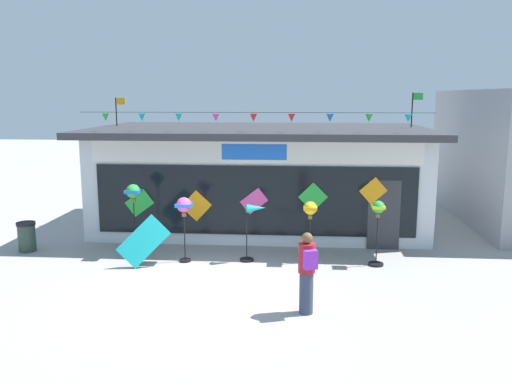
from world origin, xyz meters
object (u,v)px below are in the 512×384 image
(wind_spinner_center_right, at_px, (310,216))
(display_kite_on_ground, at_px, (143,241))
(kite_shop_building, at_px, (261,176))
(wind_spinner_center_left, at_px, (253,221))
(wind_spinner_right, at_px, (378,218))
(wind_spinner_far_left, at_px, (133,199))
(person_near_camera, at_px, (307,271))
(trash_bin, at_px, (27,236))
(wind_spinner_left, at_px, (184,209))

(wind_spinner_center_right, relative_size, display_kite_on_ground, 1.30)
(kite_shop_building, height_order, wind_spinner_center_right, kite_shop_building)
(wind_spinner_center_left, bearing_deg, wind_spinner_right, -1.94)
(wind_spinner_center_right, bearing_deg, wind_spinner_right, -2.99)
(wind_spinner_far_left, distance_m, wind_spinner_right, 6.47)
(kite_shop_building, distance_m, wind_spinner_right, 5.28)
(wind_spinner_center_right, relative_size, wind_spinner_right, 0.96)
(kite_shop_building, relative_size, wind_spinner_right, 6.25)
(wind_spinner_right, distance_m, person_near_camera, 3.75)
(trash_bin, bearing_deg, kite_shop_building, 29.35)
(person_near_camera, distance_m, display_kite_on_ground, 4.88)
(wind_spinner_center_left, bearing_deg, kite_shop_building, 91.31)
(wind_spinner_center_left, bearing_deg, wind_spinner_far_left, 177.49)
(kite_shop_building, bearing_deg, wind_spinner_center_right, -68.58)
(kite_shop_building, distance_m, display_kite_on_ground, 5.51)
(kite_shop_building, relative_size, person_near_camera, 6.35)
(wind_spinner_far_left, bearing_deg, wind_spinner_center_left, -2.51)
(wind_spinner_center_left, distance_m, wind_spinner_right, 3.21)
(wind_spinner_center_right, xyz_separation_m, trash_bin, (-7.95, 0.43, -0.83))
(wind_spinner_left, distance_m, wind_spinner_center_right, 3.30)
(wind_spinner_center_left, height_order, trash_bin, wind_spinner_center_left)
(wind_spinner_center_right, distance_m, person_near_camera, 3.36)
(wind_spinner_center_right, height_order, person_near_camera, person_near_camera)
(trash_bin, height_order, display_kite_on_ground, display_kite_on_ground)
(wind_spinner_center_right, bearing_deg, wind_spinner_center_left, 179.29)
(wind_spinner_center_right, height_order, wind_spinner_right, wind_spinner_right)
(wind_spinner_right, distance_m, display_kite_on_ground, 6.02)
(person_near_camera, xyz_separation_m, display_kite_on_ground, (-4.11, 2.63, -0.21))
(wind_spinner_far_left, relative_size, display_kite_on_ground, 1.58)
(wind_spinner_center_left, relative_size, display_kite_on_ground, 1.22)
(wind_spinner_far_left, distance_m, display_kite_on_ground, 1.37)
(wind_spinner_center_right, distance_m, wind_spinner_right, 1.72)
(kite_shop_building, xyz_separation_m, display_kite_on_ground, (-2.66, -4.72, -1.01))
(wind_spinner_center_left, bearing_deg, wind_spinner_center_right, -0.71)
(kite_shop_building, relative_size, wind_spinner_center_right, 6.49)
(wind_spinner_left, bearing_deg, display_kite_on_ground, -150.28)
(wind_spinner_center_left, distance_m, trash_bin, 6.51)
(wind_spinner_center_left, relative_size, wind_spinner_right, 0.91)
(wind_spinner_left, bearing_deg, wind_spinner_right, 0.86)
(kite_shop_building, distance_m, person_near_camera, 7.54)
(wind_spinner_far_left, bearing_deg, kite_shop_building, 50.67)
(kite_shop_building, relative_size, wind_spinner_far_left, 5.32)
(kite_shop_building, xyz_separation_m, trash_bin, (-6.37, -3.58, -1.27))
(wind_spinner_far_left, xyz_separation_m, wind_spinner_right, (6.45, -0.25, -0.36))
(wind_spinner_left, height_order, wind_spinner_center_right, wind_spinner_left)
(wind_spinner_far_left, xyz_separation_m, trash_bin, (-3.22, 0.27, -1.19))
(person_near_camera, bearing_deg, trash_bin, -45.61)
(wind_spinner_left, xyz_separation_m, display_kite_on_ground, (-0.95, -0.54, -0.74))
(wind_spinner_left, distance_m, wind_spinner_center_left, 1.84)
(display_kite_on_ground, bearing_deg, person_near_camera, -32.60)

